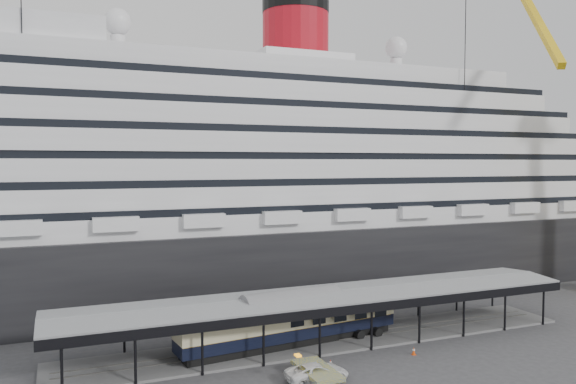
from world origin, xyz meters
name	(u,v)px	position (x,y,z in m)	size (l,w,h in m)	color
ground	(351,357)	(0.00, 0.00, 0.00)	(200.00, 200.00, 0.00)	#39393B
cruise_ship	(246,166)	(0.05, 32.00, 18.35)	(130.00, 30.00, 43.90)	black
platform_canopy	(328,320)	(0.00, 5.00, 2.36)	(56.00, 9.18, 5.30)	slate
port_truck	(317,372)	(-5.65, -4.25, 0.77)	(2.56, 5.56, 1.55)	white
pullman_carriage	(291,319)	(-4.13, 5.00, 2.86)	(24.37, 5.76, 23.74)	black
traffic_cone_left	(327,369)	(-3.99, -2.94, 0.37)	(0.39, 0.39, 0.75)	#CF530B
traffic_cone_mid	(330,363)	(-2.96, -1.52, 0.32)	(0.39, 0.39, 0.65)	#F8320D
traffic_cone_right	(414,351)	(6.02, -1.86, 0.40)	(0.43, 0.43, 0.80)	#DD440C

